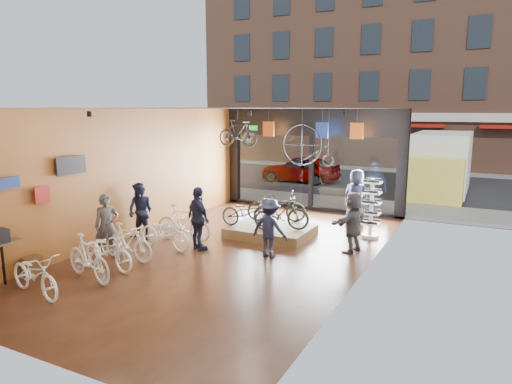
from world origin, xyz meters
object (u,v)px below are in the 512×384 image
Objects in this scene: floor_bike_4 at (164,233)px; customer_3 at (269,228)px; sunglasses_rack at (371,208)px; floor_bike_2 at (108,250)px; customer_4 at (356,197)px; penny_farthing at (310,147)px; display_bike_right at (276,206)px; floor_bike_0 at (35,274)px; display_platform at (271,231)px; display_bike_mid at (281,212)px; display_bike_left at (247,213)px; box_truck at (439,165)px; customer_1 at (141,211)px; floor_bike_5 at (183,223)px; customer_0 at (107,226)px; street_car at (301,169)px; customer_5 at (353,222)px; floor_bike_1 at (88,258)px; customer_2 at (199,219)px; hung_bike at (238,133)px.

floor_bike_4 is 2.94m from customer_3.
floor_bike_2 is at bearing -121.32° from sunglasses_rack.
penny_farthing is (-1.74, 0.22, 1.59)m from customer_4.
display_bike_right is 2.88m from sunglasses_rack.
floor_bike_4 reaches higher than floor_bike_0.
floor_bike_0 is 9.69m from penny_farthing.
display_platform is 3.06m from sunglasses_rack.
customer_3 is at bearing -41.45° from floor_bike_2.
display_bike_mid is at bearing -85.46° from penny_farthing.
box_truck is at bearing -22.72° from display_bike_left.
display_platform is (2.27, 4.34, -0.31)m from floor_bike_2.
floor_bike_0 is 1.00× the size of floor_bike_4.
floor_bike_4 is 1.33m from customer_1.
floor_bike_5 is 2.30m from customer_0.
floor_bike_2 is 0.96× the size of penny_farthing.
street_car is 11.92m from customer_5.
floor_bike_4 is 0.98× the size of floor_bike_5.
sunglasses_rack is (5.64, 4.91, 0.06)m from customer_0.
customer_0 is 0.91× the size of penny_farthing.
customer_4 reaches higher than display_bike_left.
customer_3 is (2.86, -0.21, 0.24)m from floor_bike_5.
floor_bike_1 is 4.90m from display_bike_left.
customer_4 is at bearing -15.40° from floor_bike_0.
customer_2 is (-0.59, -1.67, 0.12)m from display_bike_left.
sunglasses_rack is at bearing -101.03° from hung_bike.
customer_0 is 1.08× the size of customer_3.
penny_farthing reaches higher than display_bike_mid.
customer_0 is 0.98× the size of customer_1.
sunglasses_rack is at bearing -69.91° from display_bike_mid.
customer_1 is 6.96m from customer_4.
customer_3 reaches higher than display_bike_left.
hung_bike reaches higher than customer_4.
hung_bike is at bearing 34.73° from display_bike_right.
floor_bike_2 is at bearing -117.62° from display_platform.
street_car is 10.86m from display_bike_left.
display_bike_mid is 0.95× the size of sunglasses_rack.
customer_1 is at bearing 31.58° from floor_bike_2.
display_bike_right is 2.90m from customer_5.
floor_bike_0 is 7.70m from customer_5.
hung_bike is (-4.29, -0.35, 2.01)m from customer_4.
display_bike_left is 3.98m from customer_4.
floor_bike_5 is 0.74× the size of display_platform.
customer_0 is 1.05× the size of hung_bike.
penny_farthing is (2.40, 7.25, 2.04)m from floor_bike_2.
display_bike_mid is at bearing -130.15° from hung_bike.
floor_bike_5 is 0.97× the size of customer_4.
customer_3 reaches higher than street_car.
customer_4 is (-1.97, -6.45, -0.45)m from box_truck.
sunglasses_rack is (2.71, 1.22, 0.74)m from display_platform.
floor_bike_4 is (0.39, 3.74, 0.00)m from floor_bike_0.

